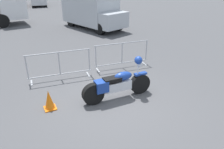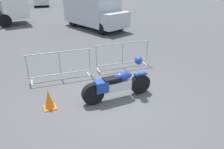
# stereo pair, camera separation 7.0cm
# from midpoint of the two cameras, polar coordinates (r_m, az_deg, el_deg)

# --- Properties ---
(ground_plane) EXTENTS (120.00, 120.00, 0.00)m
(ground_plane) POSITION_cam_midpoint_polar(r_m,az_deg,el_deg) (6.75, -0.03, -7.22)
(ground_plane) COLOR #4C4C4F
(motorcycle) EXTENTS (2.29, 0.34, 1.29)m
(motorcycle) POSITION_cam_midpoint_polar(r_m,az_deg,el_deg) (6.72, 1.18, -2.51)
(motorcycle) COLOR black
(motorcycle) RESTS_ON ground
(crowd_barrier_near) EXTENTS (2.32, 0.64, 1.07)m
(crowd_barrier_near) POSITION_cam_midpoint_polar(r_m,az_deg,el_deg) (8.17, -13.80, 2.36)
(crowd_barrier_near) COLOR #9EA0A5
(crowd_barrier_near) RESTS_ON ground
(crowd_barrier_far) EXTENTS (2.32, 0.64, 1.07)m
(crowd_barrier_far) POSITION_cam_midpoint_polar(r_m,az_deg,el_deg) (8.98, 2.41, 5.16)
(crowd_barrier_far) COLOR #9EA0A5
(crowd_barrier_far) RESTS_ON ground
(delivery_van) EXTENTS (3.37, 5.36, 2.31)m
(delivery_van) POSITION_cam_midpoint_polar(r_m,az_deg,el_deg) (15.99, -5.45, 16.39)
(delivery_van) COLOR #B2B7BC
(delivery_van) RESTS_ON ground
(parked_car_maroon) EXTENTS (2.01, 4.13, 1.36)m
(parked_car_maroon) POSITION_cam_midpoint_polar(r_m,az_deg,el_deg) (28.96, -24.10, 17.16)
(parked_car_maroon) COLOR maroon
(parked_car_maroon) RESTS_ON ground
(planter_island) EXTENTS (4.67, 4.67, 1.14)m
(planter_island) POSITION_cam_midpoint_polar(r_m,az_deg,el_deg) (24.47, -3.84, 17.22)
(planter_island) COLOR #ADA89E
(planter_island) RESTS_ON ground
(traffic_cone) EXTENTS (0.34, 0.34, 0.59)m
(traffic_cone) POSITION_cam_midpoint_polar(r_m,az_deg,el_deg) (6.56, -16.41, -6.42)
(traffic_cone) COLOR orange
(traffic_cone) RESTS_ON ground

